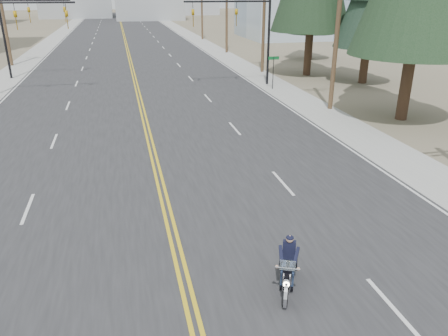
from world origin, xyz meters
name	(u,v)px	position (x,y,z in m)	size (l,w,h in m)	color
road	(125,41)	(0.00, 70.00, 0.01)	(20.00, 200.00, 0.01)	#303033
sidewalk_left	(49,43)	(-11.50, 70.00, 0.01)	(3.00, 200.00, 0.01)	#A5A5A0
sidewalk_right	(196,39)	(11.50, 70.00, 0.01)	(3.00, 200.00, 0.01)	#A5A5A0
traffic_mast_left	(6,29)	(-8.98, 32.00, 4.94)	(7.10, 0.26, 7.00)	black
traffic_mast_right	(245,25)	(8.98, 32.00, 4.94)	(7.10, 0.26, 7.00)	black
traffic_mast_far	(22,22)	(-9.31, 40.00, 4.87)	(6.10, 0.26, 7.00)	black
street_sign	(273,67)	(10.80, 30.00, 1.80)	(0.90, 0.06, 2.62)	black
utility_pole_b	(339,16)	(12.50, 23.00, 5.98)	(2.20, 0.30, 11.50)	brown
utility_pole_c	(264,11)	(12.50, 38.00, 5.73)	(2.20, 0.30, 11.00)	brown
utility_pole_d	(227,4)	(12.50, 53.00, 5.98)	(2.20, 0.30, 11.50)	brown
utility_pole_e	(202,2)	(12.50, 70.00, 5.73)	(2.20, 0.30, 11.00)	brown
utility_pole_left	(2,12)	(-12.50, 48.00, 5.48)	(2.20, 0.30, 10.50)	brown
motorcyclist	(288,265)	(2.66, 5.43, 0.75)	(0.82, 1.92, 1.50)	black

